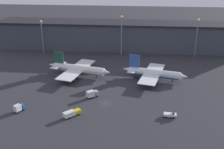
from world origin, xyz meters
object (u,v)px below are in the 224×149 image
service_vehicle_0 (92,94)px  service_vehicle_2 (170,115)px  airplane_0 (78,69)px  airplane_1 (154,73)px  service_vehicle_3 (71,113)px  service_vehicle_1 (19,108)px

service_vehicle_0 → service_vehicle_2: 38.72m
airplane_0 → airplane_1: airplane_1 is taller
airplane_1 → service_vehicle_3: airplane_1 is taller
service_vehicle_3 → service_vehicle_1: bearing=129.0°
service_vehicle_1 → service_vehicle_2: service_vehicle_1 is taller
airplane_1 → service_vehicle_2: bearing=-69.1°
airplane_0 → service_vehicle_3: (6.38, -45.70, -2.17)m
service_vehicle_3 → airplane_1: bearing=4.2°
service_vehicle_0 → service_vehicle_3: (-5.76, -18.54, -0.37)m
service_vehicle_0 → service_vehicle_1: 33.77m
airplane_1 → service_vehicle_3: size_ratio=4.87×
airplane_0 → airplane_1: (42.58, -2.20, -0.12)m
airplane_0 → service_vehicle_0: 29.80m
service_vehicle_0 → service_vehicle_1: size_ratio=1.20×
service_vehicle_1 → service_vehicle_3: (23.72, -2.07, -0.28)m
service_vehicle_0 → service_vehicle_2: (35.61, -15.17, -0.78)m
service_vehicle_1 → service_vehicle_3: service_vehicle_1 is taller
service_vehicle_3 → service_vehicle_0: bearing=26.7°
service_vehicle_2 → service_vehicle_3: size_ratio=0.73×
airplane_0 → service_vehicle_0: (12.14, -27.16, -1.80)m
airplane_0 → service_vehicle_3: 46.19m
service_vehicle_0 → airplane_0: bearing=72.7°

